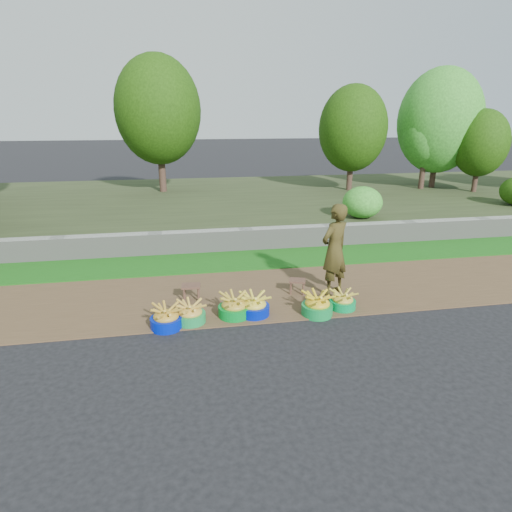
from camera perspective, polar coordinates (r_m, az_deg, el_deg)
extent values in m
plane|color=black|center=(7.15, 3.75, -8.83)|extent=(120.00, 120.00, 0.00)
cube|color=brown|center=(8.25, 1.69, -4.90)|extent=(80.00, 2.50, 0.02)
cube|color=#185D14|center=(10.09, -0.63, -0.47)|extent=(80.00, 1.50, 0.04)
cube|color=gray|center=(10.81, -1.39, 2.22)|extent=(80.00, 0.35, 0.55)
cube|color=#303A1E|center=(15.55, -4.19, 7.01)|extent=(80.00, 10.00, 0.50)
cylinder|color=#3C2920|center=(16.80, -12.47, 11.82)|extent=(0.26, 0.26, 2.02)
ellipsoid|color=#1F450A|center=(16.71, -12.94, 18.43)|extent=(3.10, 3.10, 3.87)
cylinder|color=#3C2920|center=(18.85, 22.63, 10.90)|extent=(0.22, 0.22, 1.61)
ellipsoid|color=green|center=(18.75, 23.30, 16.21)|extent=(3.18, 3.18, 3.97)
cylinder|color=#3C2920|center=(17.17, 12.43, 11.14)|extent=(0.22, 0.22, 1.54)
ellipsoid|color=#1F450A|center=(17.07, 12.79, 16.25)|extent=(2.54, 2.54, 3.18)
cylinder|color=#3C2920|center=(18.33, 21.35, 10.72)|extent=(0.21, 0.21, 1.52)
ellipsoid|color=green|center=(18.23, 21.84, 14.81)|extent=(1.86, 1.86, 2.32)
cylinder|color=#3C2920|center=(18.39, 27.26, 9.51)|extent=(0.19, 0.19, 1.21)
ellipsoid|color=#1F450A|center=(18.29, 27.80, 13.18)|extent=(1.96, 1.96, 2.45)
ellipsoid|color=green|center=(12.44, 14.00, 6.96)|extent=(1.11, 1.11, 0.88)
cylinder|color=#0016AC|center=(7.08, -11.85, -8.68)|extent=(0.51, 0.51, 0.18)
ellipsoid|color=#B08728|center=(7.02, -11.93, -7.64)|extent=(0.45, 0.45, 0.29)
cylinder|color=#16863F|center=(7.17, -8.72, -8.17)|extent=(0.50, 0.50, 0.18)
ellipsoid|color=gold|center=(7.11, -8.78, -7.16)|extent=(0.44, 0.44, 0.28)
cylinder|color=#007E24|center=(7.30, -2.90, -7.39)|extent=(0.54, 0.54, 0.20)
ellipsoid|color=#AD902B|center=(7.23, -2.92, -6.30)|extent=(0.48, 0.48, 0.31)
cylinder|color=#0015A4|center=(7.33, -0.28, -7.25)|extent=(0.53, 0.53, 0.19)
ellipsoid|color=gold|center=(7.27, -0.28, -6.21)|extent=(0.46, 0.46, 0.30)
cylinder|color=#0D8237|center=(7.43, 8.14, -7.09)|extent=(0.53, 0.53, 0.19)
ellipsoid|color=gold|center=(7.37, 8.19, -6.04)|extent=(0.47, 0.47, 0.30)
cylinder|color=#00843F|center=(7.72, 11.45, -6.37)|extent=(0.46, 0.46, 0.16)
ellipsoid|color=gold|center=(7.67, 11.51, -5.50)|extent=(0.40, 0.40, 0.26)
cube|color=#4F3226|center=(7.89, -8.66, -3.96)|extent=(0.36, 0.28, 0.04)
cylinder|color=#4F3226|center=(7.87, -9.58, -5.24)|extent=(0.04, 0.04, 0.26)
cylinder|color=#4F3226|center=(7.86, -7.69, -5.19)|extent=(0.04, 0.04, 0.26)
cylinder|color=#4F3226|center=(8.04, -9.51, -4.74)|extent=(0.04, 0.04, 0.26)
cylinder|color=#4F3226|center=(8.02, -7.66, -4.69)|extent=(0.04, 0.04, 0.26)
cube|color=#4F3226|center=(8.15, 5.54, -3.28)|extent=(0.37, 0.32, 0.04)
cylinder|color=#4F3226|center=(8.13, 4.64, -4.35)|extent=(0.03, 0.03, 0.24)
cylinder|color=#4F3226|center=(8.12, 6.31, -4.43)|extent=(0.03, 0.03, 0.24)
cylinder|color=#4F3226|center=(8.28, 4.72, -3.92)|extent=(0.03, 0.03, 0.24)
cylinder|color=#4F3226|center=(8.27, 6.35, -3.99)|extent=(0.03, 0.03, 0.24)
imported|color=black|center=(8.04, 10.42, 0.83)|extent=(0.75, 0.68, 1.73)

